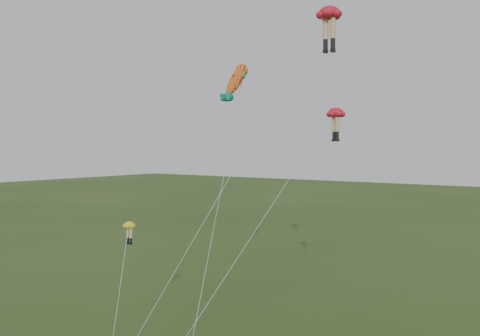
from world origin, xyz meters
The scene contains 4 objects.
legs_kite_red_high centered at (5.83, 7.97, 20.32)m, with size 8.61×11.44×21.18m.
legs_kite_red_mid centered at (6.41, 7.55, 13.91)m, with size 5.84×11.76×14.74m.
legs_kite_yellow centered at (-3.71, -0.16, 6.85)m, with size 1.63×3.13×7.62m.
fish_kite centered at (0.05, 6.13, 16.68)m, with size 1.95×8.03×18.20m.
Camera 1 is at (21.15, -22.96, 12.33)m, focal length 40.00 mm.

